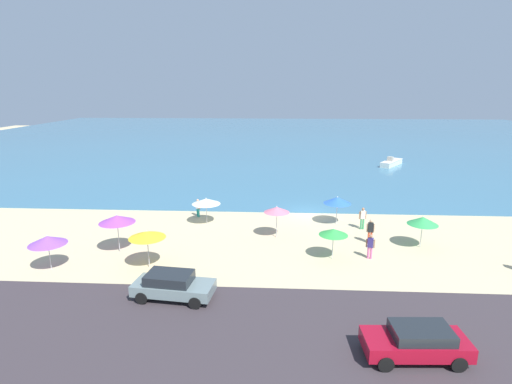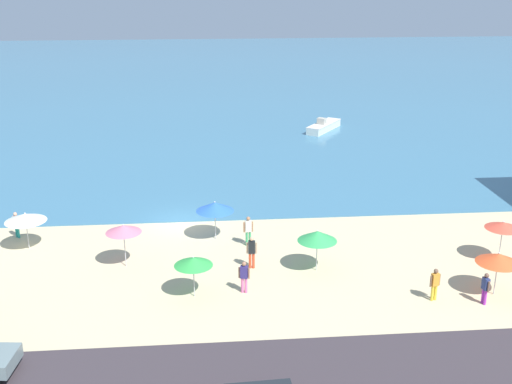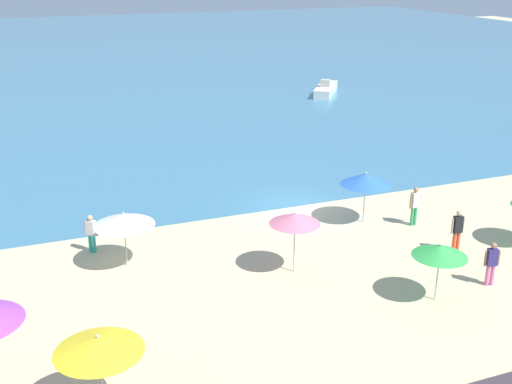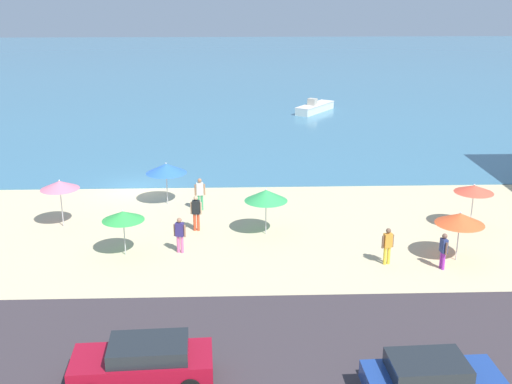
# 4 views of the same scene
# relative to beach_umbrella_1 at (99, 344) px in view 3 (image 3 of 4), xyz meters

# --- Properties ---
(ground_plane) EXTENTS (160.00, 160.00, 0.00)m
(ground_plane) POSITION_rel_beach_umbrella_1_xyz_m (10.64, 11.64, -2.17)
(ground_plane) COLOR #CDBB8F
(sea) EXTENTS (150.00, 110.00, 0.05)m
(sea) POSITION_rel_beach_umbrella_1_xyz_m (10.64, 66.64, -2.14)
(sea) COLOR teal
(sea) RESTS_ON ground_plane
(beach_umbrella_1) EXTENTS (2.26, 2.26, 2.44)m
(beach_umbrella_1) POSITION_rel_beach_umbrella_1_xyz_m (0.00, 0.00, 0.00)
(beach_umbrella_1) COLOR #B2B2B7
(beach_umbrella_1) RESTS_ON ground_plane
(beach_umbrella_3) EXTENTS (1.90, 1.90, 2.43)m
(beach_umbrella_3) POSITION_rel_beach_umbrella_1_xyz_m (7.88, 5.61, -0.01)
(beach_umbrella_3) COLOR #B2B2B7
(beach_umbrella_3) RESTS_ON ground_plane
(beach_umbrella_4) EXTENTS (2.32, 2.32, 2.20)m
(beach_umbrella_4) POSITION_rel_beach_umbrella_1_xyz_m (2.14, 8.38, -0.26)
(beach_umbrella_4) COLOR #B2B2B7
(beach_umbrella_4) RESTS_ON ground_plane
(beach_umbrella_5) EXTENTS (1.87, 1.87, 2.13)m
(beach_umbrella_5) POSITION_rel_beach_umbrella_1_xyz_m (11.55, 1.93, -0.31)
(beach_umbrella_5) COLOR #B2B2B7
(beach_umbrella_5) RESTS_ON ground_plane
(beach_umbrella_6) EXTENTS (2.22, 2.22, 2.35)m
(beach_umbrella_6) POSITION_rel_beach_umbrella_1_xyz_m (12.77, 8.88, -0.15)
(beach_umbrella_6) COLOR #B2B2B7
(beach_umbrella_6) RESTS_ON ground_plane
(bather_0) EXTENTS (0.55, 0.31, 1.67)m
(bather_0) POSITION_rel_beach_umbrella_1_xyz_m (13.99, 2.10, -1.23)
(bather_0) COLOR #DB6099
(bather_0) RESTS_ON ground_plane
(bather_1) EXTENTS (0.57, 0.25, 1.80)m
(bather_1) POSITION_rel_beach_umbrella_1_xyz_m (14.58, 4.78, -1.15)
(bather_1) COLOR #D64425
(bather_1) RESTS_ON ground_plane
(bather_3) EXTENTS (0.46, 0.40, 1.60)m
(bather_3) POSITION_rel_beach_umbrella_1_xyz_m (1.08, 10.09, -1.28)
(bather_3) COLOR teal
(bather_3) RESTS_ON ground_plane
(bather_4) EXTENTS (0.57, 0.26, 1.77)m
(bather_4) POSITION_rel_beach_umbrella_1_xyz_m (14.62, 7.74, -1.17)
(bather_4) COLOR #38995D
(bather_4) RESTS_ON ground_plane
(skiff_nearshore) EXTENTS (4.13, 5.19, 1.33)m
(skiff_nearshore) POSITION_rel_beach_umbrella_1_xyz_m (24.10, 34.59, -1.71)
(skiff_nearshore) COLOR silver
(skiff_nearshore) RESTS_ON sea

